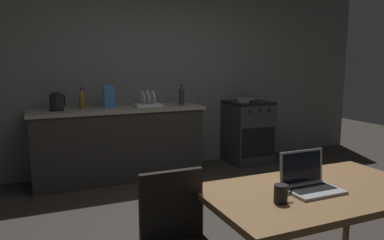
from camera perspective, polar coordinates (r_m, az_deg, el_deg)
name	(u,v)px	position (r m, az deg, el deg)	size (l,w,h in m)	color
ground_plane	(240,235)	(3.36, 7.50, -17.39)	(12.00, 12.00, 0.00)	#2D2823
back_wall	(174,72)	(5.28, -2.75, 7.46)	(6.40, 0.10, 2.69)	slate
kitchen_counter	(119,143)	(4.80, -11.29, -3.53)	(2.16, 0.64, 0.92)	#282623
stove_oven	(247,132)	(5.52, 8.64, -1.84)	(0.60, 0.62, 0.92)	#2D2D30
dining_table	(316,200)	(2.41, 18.77, -11.74)	(1.38, 0.78, 0.73)	brown
laptop	(310,183)	(2.34, 17.88, -9.28)	(0.32, 0.24, 0.23)	#99999E
electric_kettle	(57,102)	(4.62, -20.37, 2.62)	(0.18, 0.16, 0.22)	black
bottle	(182,95)	(4.91, -1.63, 3.89)	(0.07, 0.07, 0.28)	#2D2D33
frying_pan	(246,100)	(5.40, 8.37, 3.11)	(0.27, 0.45, 0.05)	gray
coffee_mug	(281,194)	(2.10, 13.72, -11.09)	(0.11, 0.08, 0.10)	black
cereal_box	(109,97)	(4.71, -12.78, 3.58)	(0.13, 0.05, 0.29)	#3372B2
dish_rack	(148,103)	(4.81, -6.91, 2.70)	(0.34, 0.26, 0.21)	silver
bottle_b	(82,99)	(4.72, -16.81, 3.18)	(0.06, 0.06, 0.26)	#8C601E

